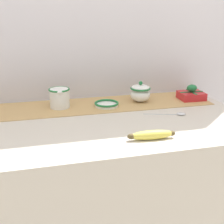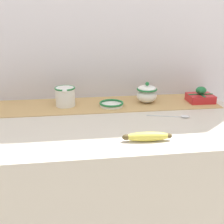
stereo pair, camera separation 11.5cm
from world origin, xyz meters
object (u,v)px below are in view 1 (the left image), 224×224
Objects in this scene: small_dish at (107,104)px; banana at (152,135)px; cream_pitcher at (60,97)px; spoon at (178,114)px; sugar_bowl at (140,93)px; gift_box at (191,94)px.

banana is (0.07, -0.41, 0.00)m from small_dish.
spoon is (0.51, -0.23, -0.05)m from cream_pitcher.
small_dish is (-0.19, -0.04, -0.04)m from sugar_bowl.
banana is 0.31m from spoon.
cream_pitcher is 0.54m from banana.
spoon is 0.27m from gift_box.
small_dish is 0.92× the size of gift_box.
spoon is (0.10, -0.23, -0.05)m from sugar_bowl.
sugar_bowl is 0.19m from small_dish.
small_dish is 0.66× the size of banana.
banana reaches higher than spoon.
sugar_bowl reaches higher than gift_box.
banana reaches higher than small_dish.
banana is at bearing -132.76° from gift_box.
gift_box is at bearing -2.25° from cream_pitcher.
gift_box is (0.46, 0.01, 0.02)m from small_dish.
small_dish reaches higher than spoon.
banana is 0.58m from gift_box.
small_dish is at bearing 100.04° from banana.
gift_box is at bearing 47.24° from banana.
sugar_bowl is 0.83× the size of gift_box.
gift_box is (0.28, -0.03, -0.02)m from sugar_bowl.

